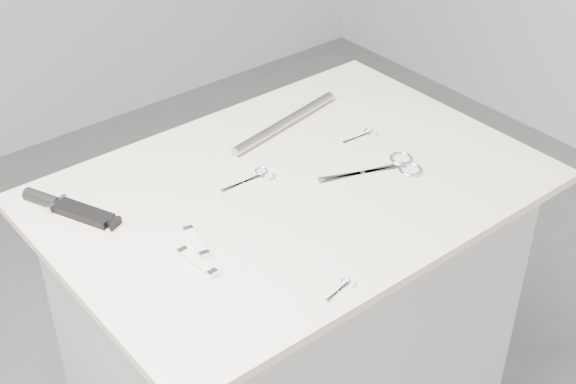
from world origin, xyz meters
TOP-DOWN VIEW (x-y plane):
  - plinth at (0.00, 0.00)m, footprint 0.90×0.60m
  - display_board at (0.00, 0.00)m, footprint 1.00×0.70m
  - large_shears at (0.20, -0.08)m, footprint 0.22×0.13m
  - embroidery_scissors_a at (-0.05, 0.07)m, footprint 0.12×0.05m
  - embroidery_scissors_b at (0.25, 0.05)m, footprint 0.09×0.04m
  - tiny_scissors at (-0.14, -0.30)m, footprint 0.07×0.03m
  - sheathed_knife at (-0.40, 0.21)m, footprint 0.11×0.20m
  - pocket_knife_a at (-0.30, -0.09)m, footprint 0.03×0.10m
  - pocket_knife_b at (-0.26, -0.04)m, footprint 0.04×0.10m
  - metal_rail at (0.14, 0.19)m, footprint 0.33×0.08m

SIDE VIEW (x-z plane):
  - plinth at x=0.00m, z-range 0.00..0.90m
  - display_board at x=0.00m, z-range 0.90..0.92m
  - tiny_scissors at x=-0.14m, z-range 0.92..0.92m
  - embroidery_scissors_b at x=0.25m, z-range 0.92..0.92m
  - embroidery_scissors_a at x=-0.05m, z-range 0.92..0.92m
  - large_shears at x=0.20m, z-range 0.92..0.93m
  - pocket_knife_a at x=-0.30m, z-range 0.92..0.93m
  - pocket_knife_b at x=-0.26m, z-range 0.92..0.93m
  - sheathed_knife at x=-0.40m, z-range 0.91..0.94m
  - metal_rail at x=0.14m, z-range 0.92..0.94m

